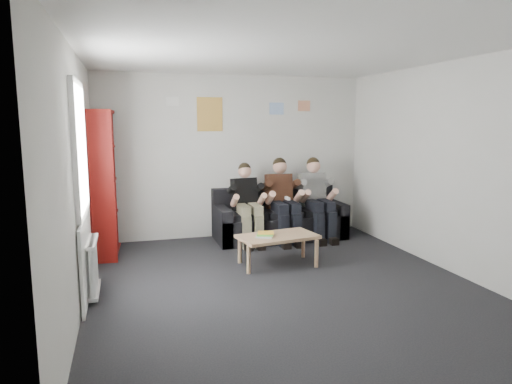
# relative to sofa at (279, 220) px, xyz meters

# --- Properties ---
(room_shell) EXTENTS (5.00, 5.00, 5.00)m
(room_shell) POSITION_rel_sofa_xyz_m (-0.67, -2.09, 1.05)
(room_shell) COLOR black
(room_shell) RESTS_ON ground
(sofa) EXTENTS (2.14, 0.87, 0.83)m
(sofa) POSITION_rel_sofa_xyz_m (0.00, 0.00, 0.00)
(sofa) COLOR black
(sofa) RESTS_ON ground
(bookshelf) EXTENTS (0.31, 0.94, 2.10)m
(bookshelf) POSITION_rel_sofa_xyz_m (-2.74, -0.21, 0.75)
(bookshelf) COLOR maroon
(bookshelf) RESTS_ON ground
(coffee_table) EXTENTS (1.04, 0.57, 0.42)m
(coffee_table) POSITION_rel_sofa_xyz_m (-0.50, -1.40, 0.07)
(coffee_table) COLOR tan
(coffee_table) RESTS_ON ground
(game_cases) EXTENTS (0.26, 0.22, 0.05)m
(game_cases) POSITION_rel_sofa_xyz_m (-0.68, -1.42, 0.15)
(game_cases) COLOR silver
(game_cases) RESTS_ON coffee_table
(person_left) EXTENTS (0.39, 0.83, 1.28)m
(person_left) POSITION_rel_sofa_xyz_m (-0.60, -0.20, 0.34)
(person_left) COLOR black
(person_left) RESTS_ON sofa
(person_middle) EXTENTS (0.42, 0.90, 1.35)m
(person_middle) POSITION_rel_sofa_xyz_m (-0.00, -0.20, 0.37)
(person_middle) COLOR #4F2B1A
(person_middle) RESTS_ON sofa
(person_right) EXTENTS (0.42, 0.90, 1.34)m
(person_right) POSITION_rel_sofa_xyz_m (0.60, -0.20, 0.37)
(person_right) COLOR silver
(person_right) RESTS_ON sofa
(radiator) EXTENTS (0.10, 0.64, 0.60)m
(radiator) POSITION_rel_sofa_xyz_m (-2.82, -1.89, 0.05)
(radiator) COLOR white
(radiator) RESTS_ON ground
(window) EXTENTS (0.05, 1.30, 2.36)m
(window) POSITION_rel_sofa_xyz_m (-2.89, -1.89, 0.73)
(window) COLOR white
(window) RESTS_ON room_shell
(poster_large) EXTENTS (0.42, 0.01, 0.55)m
(poster_large) POSITION_rel_sofa_xyz_m (-1.07, 0.39, 1.75)
(poster_large) COLOR #D5CF4B
(poster_large) RESTS_ON room_shell
(poster_blue) EXTENTS (0.25, 0.01, 0.20)m
(poster_blue) POSITION_rel_sofa_xyz_m (0.08, 0.39, 1.85)
(poster_blue) COLOR #4288E1
(poster_blue) RESTS_ON room_shell
(poster_pink) EXTENTS (0.22, 0.01, 0.18)m
(poster_pink) POSITION_rel_sofa_xyz_m (0.58, 0.39, 1.90)
(poster_pink) COLOR #E04693
(poster_pink) RESTS_ON room_shell
(poster_sign) EXTENTS (0.20, 0.01, 0.14)m
(poster_sign) POSITION_rel_sofa_xyz_m (-1.67, 0.39, 1.95)
(poster_sign) COLOR white
(poster_sign) RESTS_ON room_shell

